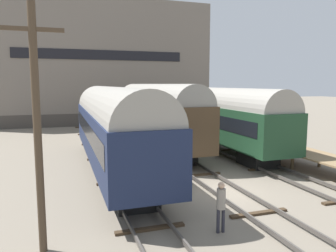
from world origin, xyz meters
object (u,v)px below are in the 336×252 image
(bench, at_px, (284,137))
(utility_pole, at_px, (37,124))
(train_car_navy, at_px, (113,125))
(train_car_brown, at_px, (155,111))
(person_worker, at_px, (221,202))
(train_car_green, at_px, (222,115))

(bench, bearing_deg, utility_pole, -151.38)
(train_car_navy, height_order, utility_pole, utility_pole)
(train_car_brown, distance_m, person_worker, 16.45)
(train_car_brown, height_order, train_car_green, train_car_brown)
(train_car_brown, bearing_deg, train_car_green, -34.55)
(bench, relative_size, person_worker, 0.75)
(utility_pole, bearing_deg, train_car_green, 44.13)
(train_car_brown, bearing_deg, bench, -43.28)
(bench, height_order, person_worker, bench)
(person_worker, xyz_separation_m, utility_pole, (-5.98, 0.59, 2.94))
(train_car_brown, relative_size, train_car_green, 1.15)
(train_car_green, distance_m, bench, 5.00)
(utility_pole, bearing_deg, person_worker, -5.63)
(train_car_navy, relative_size, bench, 12.15)
(utility_pole, bearing_deg, train_car_brown, 62.19)
(train_car_brown, xyz_separation_m, bench, (7.46, -7.03, -1.51))
(train_car_green, xyz_separation_m, utility_pole, (-12.81, -12.43, 1.25))
(train_car_navy, height_order, person_worker, train_car_navy)
(train_car_brown, height_order, utility_pole, utility_pole)
(train_car_navy, bearing_deg, bench, -0.38)
(train_car_green, distance_m, utility_pole, 17.90)
(train_car_navy, distance_m, person_worker, 9.68)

